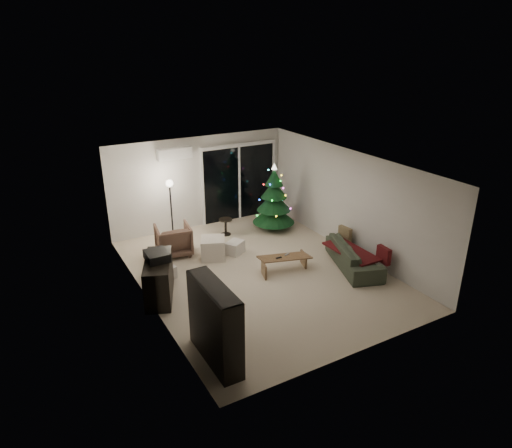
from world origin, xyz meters
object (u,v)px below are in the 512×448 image
at_px(christmas_tree, 274,197).
at_px(bookshelf, 205,327).
at_px(media_cabinet, 159,278).
at_px(sofa, 354,255).
at_px(armchair, 173,240).
at_px(coffee_table, 284,264).

bearing_deg(christmas_tree, bookshelf, -132.32).
distance_m(media_cabinet, sofa, 4.40).
height_order(sofa, christmas_tree, christmas_tree).
bearing_deg(armchair, christmas_tree, -168.02).
bearing_deg(christmas_tree, coffee_table, -115.85).
distance_m(bookshelf, armchair, 4.20).
bearing_deg(coffee_table, christmas_tree, 81.00).
distance_m(media_cabinet, coffee_table, 2.82).
bearing_deg(armchair, bookshelf, 85.84).
bearing_deg(bookshelf, armchair, 52.98).
height_order(media_cabinet, christmas_tree, christmas_tree).
bearing_deg(media_cabinet, coffee_table, 15.88).
distance_m(bookshelf, sofa, 4.55).
bearing_deg(media_cabinet, bookshelf, -67.79).
bearing_deg(media_cabinet, sofa, 10.24).
distance_m(media_cabinet, christmas_tree, 4.34).
relative_size(bookshelf, armchair, 1.66).
relative_size(media_cabinet, sofa, 0.69).
distance_m(armchair, sofa, 4.28).
relative_size(media_cabinet, coffee_table, 1.18).
bearing_deg(armchair, sofa, 150.53).
height_order(coffee_table, christmas_tree, christmas_tree).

